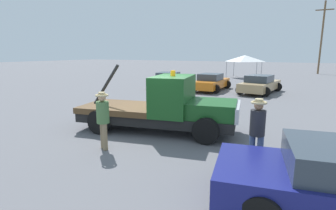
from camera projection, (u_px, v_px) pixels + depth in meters
The scene contains 10 objects.
ground_plane at pixel (157, 130), 10.10m from camera, with size 160.00×160.00×0.00m, color slate.
tow_truck at pixel (166, 108), 9.82m from camera, with size 6.27×3.16×2.51m.
person_near_truck at pixel (257, 127), 6.74m from camera, with size 0.40×0.40×1.81m.
person_at_hood at pixel (103, 116), 7.97m from camera, with size 0.40×0.40×1.79m.
parked_car_cream at pixel (169, 80), 22.15m from camera, with size 2.87×4.54×1.34m.
parked_car_orange at pixel (211, 82), 20.70m from camera, with size 2.39×4.57×1.34m.
parked_car_tan at pixel (260, 84), 19.34m from camera, with size 2.82×4.92×1.34m.
canopy_tent_white at pixel (245, 58), 30.85m from camera, with size 3.45×3.45×2.65m.
traffic_cone at pixel (166, 102), 14.64m from camera, with size 0.40×0.40×0.55m.
utility_pole at pixel (322, 36), 35.94m from camera, with size 2.20×0.24×9.80m.
Camera 1 is at (4.99, -8.34, 2.95)m, focal length 28.00 mm.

